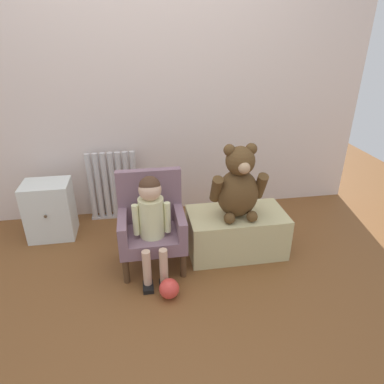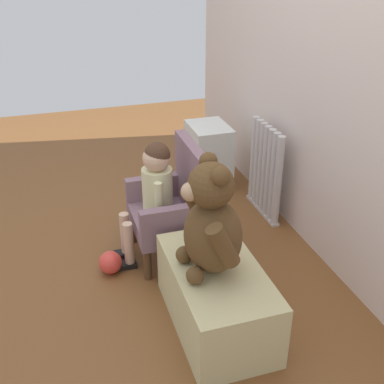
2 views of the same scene
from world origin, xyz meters
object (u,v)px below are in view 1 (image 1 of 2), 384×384
Objects in this scene: radiator at (113,186)px; low_bench at (236,232)px; small_dresser at (50,210)px; child_figure at (151,213)px; child_armchair at (152,223)px; large_teddy_bear at (238,186)px; toy_ball at (169,289)px.

radiator is 1.16m from low_bench.
small_dresser is 0.66× the size of child_figure.
child_armchair reaches higher than radiator.
child_armchair is 0.95× the size of low_bench.
radiator is at bearing 143.88° from low_bench.
low_bench is at bearing 63.05° from large_teddy_bear.
small_dresser is 1.51m from low_bench.
radiator reaches higher than toy_ball.
child_armchair is 0.18m from child_figure.
radiator reaches higher than small_dresser.
child_armchair reaches higher than small_dresser.
child_armchair is at bearing 101.04° from toy_ball.
child_armchair is at bearing -31.70° from small_dresser.
low_bench is 0.71m from toy_ball.
small_dresser is at bearing 162.25° from low_bench.
large_teddy_bear reaches higher than child_figure.
small_dresser is (-0.50, -0.22, -0.07)m from radiator.
child_figure is at bearing -90.00° from child_armchair.
small_dresser is 1.03m from child_figure.
radiator is at bearing 108.63° from toy_ball.
large_teddy_bear is at bearing -18.90° from small_dresser.
low_bench reaches higher than toy_ball.
small_dresser is at bearing -156.14° from radiator.
small_dresser is 0.69× the size of child_armchair.
toy_ball is at bearing -143.87° from large_teddy_bear.
child_armchair is 0.66m from low_bench.
large_teddy_bear is 0.84m from toy_ball.
radiator is 0.55m from small_dresser.
toy_ball is at bearing -45.35° from small_dresser.
child_armchair is at bearing 90.00° from child_figure.
small_dresser is at bearing 161.10° from large_teddy_bear.
radiator is 0.89m from child_figure.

